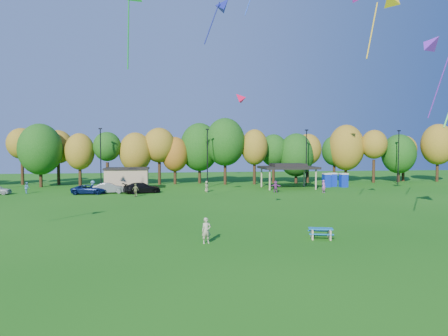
{
  "coord_description": "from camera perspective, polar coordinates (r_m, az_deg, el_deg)",
  "views": [
    {
      "loc": [
        -4.42,
        -21.5,
        6.06
      ],
      "look_at": [
        -0.39,
        6.0,
        4.69
      ],
      "focal_mm": 32.0,
      "sensor_mm": 36.0,
      "label": 1
    }
  ],
  "objects": [
    {
      "name": "lamp_posts",
      "position": [
        61.84,
        -2.39,
        1.74
      ],
      "size": [
        64.5,
        0.25,
        9.09
      ],
      "color": "black",
      "rests_on": "ground"
    },
    {
      "name": "far_person_4",
      "position": [
        55.24,
        7.39,
        -2.66
      ],
      "size": [
        1.56,
        1.11,
        1.62
      ],
      "primitive_type": "imported",
      "rotation": [
        0.0,
        0.0,
        2.67
      ],
      "color": "#8A3984",
      "rests_on": "ground"
    },
    {
      "name": "car_c",
      "position": [
        55.84,
        -18.7,
        -2.91
      ],
      "size": [
        4.65,
        2.37,
        1.26
      ],
      "primitive_type": "imported",
      "rotation": [
        0.0,
        0.0,
        1.51
      ],
      "color": "#0D1D50",
      "rests_on": "ground"
    },
    {
      "name": "car_b",
      "position": [
        55.95,
        -16.08,
        -2.78
      ],
      "size": [
        4.47,
        2.17,
        1.41
      ],
      "primitive_type": "imported",
      "rotation": [
        0.0,
        0.0,
        1.73
      ],
      "color": "gray",
      "rests_on": "ground"
    },
    {
      "name": "tree_line",
      "position": [
        67.1,
        -5.46,
        2.68
      ],
      "size": [
        93.57,
        10.55,
        11.15
      ],
      "color": "black",
      "rests_on": "ground"
    },
    {
      "name": "far_person_1",
      "position": [
        55.4,
        -2.5,
        -2.65
      ],
      "size": [
        0.83,
        0.91,
        1.56
      ],
      "primitive_type": "imported",
      "rotation": [
        0.0,
        0.0,
        0.99
      ],
      "color": "#86875C",
      "rests_on": "ground"
    },
    {
      "name": "ground",
      "position": [
        22.77,
        3.24,
        -12.62
      ],
      "size": [
        160.0,
        160.0,
        0.0
      ],
      "primitive_type": "plane",
      "color": "#19600F",
      "rests_on": "ground"
    },
    {
      "name": "kite_14",
      "position": [
        44.91,
        27.74,
        15.56
      ],
      "size": [
        2.24,
        4.96,
        8.5
      ],
      "color": "purple"
    },
    {
      "name": "far_person_5",
      "position": [
        59.84,
        -26.32,
        -2.54
      ],
      "size": [
        0.91,
        0.95,
        1.54
      ],
      "primitive_type": "imported",
      "rotation": [
        0.0,
        0.0,
        2.17
      ],
      "color": "#538EB8",
      "rests_on": "ground"
    },
    {
      "name": "porta_potties",
      "position": [
        65.06,
        15.47,
        -1.66
      ],
      "size": [
        3.75,
        2.31,
        2.18
      ],
      "color": "#0D2AAD",
      "rests_on": "ground"
    },
    {
      "name": "kite_flyer",
      "position": [
        25.73,
        -2.54,
        -8.92
      ],
      "size": [
        0.67,
        0.51,
        1.66
      ],
      "primitive_type": "imported",
      "rotation": [
        0.0,
        0.0,
        0.2
      ],
      "color": "tan",
      "rests_on": "ground"
    },
    {
      "name": "picnic_table",
      "position": [
        27.97,
        13.63,
        -8.93
      ],
      "size": [
        1.9,
        1.7,
        0.69
      ],
      "rotation": [
        0.0,
        0.0,
        -0.27
      ],
      "color": "tan",
      "rests_on": "ground"
    },
    {
      "name": "kite_9",
      "position": [
        31.59,
        2.17,
        10.05
      ],
      "size": [
        1.3,
        1.15,
        1.07
      ],
      "color": "red"
    },
    {
      "name": "utility_building",
      "position": [
        59.92,
        -13.67,
        -1.49
      ],
      "size": [
        6.3,
        4.3,
        3.25
      ],
      "color": "tan",
      "rests_on": "ground"
    },
    {
      "name": "far_person_0",
      "position": [
        51.3,
        -12.53,
        -3.1
      ],
      "size": [
        1.03,
        0.88,
        1.66
      ],
      "primitive_type": "imported",
      "rotation": [
        0.0,
        0.0,
        5.68
      ],
      "color": "#898C55",
      "rests_on": "ground"
    },
    {
      "name": "car_d",
      "position": [
        55.12,
        -11.64,
        -2.79
      ],
      "size": [
        5.4,
        3.54,
        1.45
      ],
      "primitive_type": "imported",
      "rotation": [
        0.0,
        0.0,
        1.9
      ],
      "color": "black",
      "rests_on": "ground"
    },
    {
      "name": "pavilion",
      "position": [
        61.4,
        9.12,
        0.14
      ],
      "size": [
        8.2,
        6.2,
        3.77
      ],
      "color": "tan",
      "rests_on": "ground"
    },
    {
      "name": "kite_12",
      "position": [
        39.26,
        0.05,
        22.31
      ],
      "size": [
        2.86,
        1.52,
        4.54
      ],
      "color": "navy"
    },
    {
      "name": "far_person_2",
      "position": [
        56.51,
        -18.24,
        -2.6
      ],
      "size": [
        0.98,
        1.27,
        1.73
      ],
      "primitive_type": "imported",
      "rotation": [
        0.0,
        0.0,
        1.23
      ],
      "color": "#4F8BAF",
      "rests_on": "ground"
    },
    {
      "name": "far_person_3",
      "position": [
        56.23,
        14.04,
        -2.55
      ],
      "size": [
        0.61,
        0.75,
        1.76
      ],
      "primitive_type": "imported",
      "rotation": [
        0.0,
        0.0,
        1.92
      ],
      "color": "#B455A1",
      "rests_on": "ground"
    }
  ]
}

